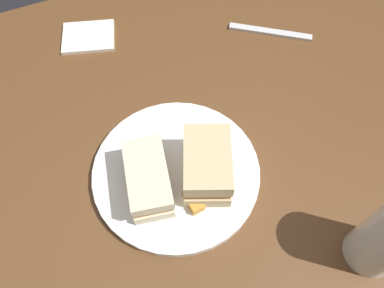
{
  "coord_description": "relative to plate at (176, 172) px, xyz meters",
  "views": [
    {
      "loc": [
        -0.17,
        -0.32,
        1.34
      ],
      "look_at": [
        -0.04,
        -0.03,
        0.79
      ],
      "focal_mm": 34.83,
      "sensor_mm": 36.0,
      "label": 1
    }
  ],
  "objects": [
    {
      "name": "potato_wedge_back",
      "position": [
        0.04,
        -0.05,
        0.02
      ],
      "size": [
        0.03,
        0.06,
        0.02
      ],
      "primitive_type": "cube",
      "rotation": [
        0.0,
        0.0,
        4.51
      ],
      "color": "#AD702D",
      "rests_on": "plate"
    },
    {
      "name": "fork",
      "position": [
        0.32,
        0.23,
        -0.0
      ],
      "size": [
        0.16,
        0.12,
        0.01
      ],
      "primitive_type": "cube",
      "rotation": [
        0.0,
        0.0,
        5.66
      ],
      "color": "silver",
      "rests_on": "dining_table"
    },
    {
      "name": "sandwich_half_left",
      "position": [
        -0.05,
        -0.01,
        0.04
      ],
      "size": [
        0.09,
        0.13,
        0.06
      ],
      "color": "beige",
      "rests_on": "plate"
    },
    {
      "name": "ground_plane",
      "position": [
        0.08,
        0.06,
        -0.77
      ],
      "size": [
        6.0,
        6.0,
        0.0
      ],
      "primitive_type": "plane",
      "color": "black"
    },
    {
      "name": "napkin",
      "position": [
        -0.05,
        0.38,
        -0.0
      ],
      "size": [
        0.13,
        0.12,
        0.01
      ],
      "primitive_type": "cube",
      "rotation": [
        0.0,
        0.0,
        -0.3
      ],
      "color": "silver",
      "rests_on": "dining_table"
    },
    {
      "name": "plate",
      "position": [
        0.0,
        0.0,
        0.0
      ],
      "size": [
        0.28,
        0.28,
        0.01
      ],
      "primitive_type": "cylinder",
      "color": "white",
      "rests_on": "dining_table"
    },
    {
      "name": "potato_wedge_front",
      "position": [
        0.0,
        -0.07,
        0.02
      ],
      "size": [
        0.02,
        0.04,
        0.02
      ],
      "primitive_type": "cube",
      "rotation": [
        0.0,
        0.0,
        1.65
      ],
      "color": "gold",
      "rests_on": "plate"
    },
    {
      "name": "potato_wedge_middle",
      "position": [
        0.04,
        -0.05,
        0.02
      ],
      "size": [
        0.05,
        0.04,
        0.02
      ],
      "primitive_type": "cube",
      "rotation": [
        0.0,
        0.0,
        3.54
      ],
      "color": "#B77F33",
      "rests_on": "plate"
    },
    {
      "name": "dining_table",
      "position": [
        0.08,
        0.06,
        -0.39
      ],
      "size": [
        1.17,
        0.96,
        0.76
      ],
      "primitive_type": "cube",
      "color": "brown",
      "rests_on": "ground"
    },
    {
      "name": "sandwich_half_right",
      "position": [
        0.04,
        -0.03,
        0.04
      ],
      "size": [
        0.11,
        0.13,
        0.07
      ],
      "color": "#CCB284",
      "rests_on": "plate"
    },
    {
      "name": "potato_wedge_left_edge",
      "position": [
        0.02,
        -0.06,
        0.02
      ],
      "size": [
        0.04,
        0.03,
        0.02
      ],
      "primitive_type": "cube",
      "rotation": [
        0.0,
        0.0,
        2.79
      ],
      "color": "#B77F33",
      "rests_on": "plate"
    }
  ]
}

